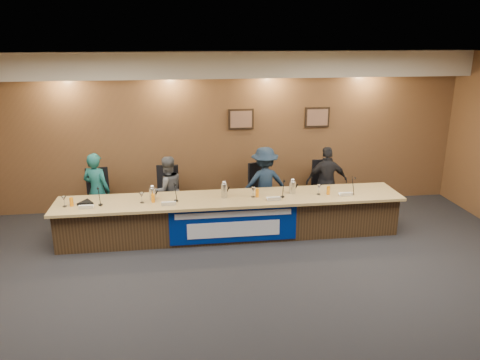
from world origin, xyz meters
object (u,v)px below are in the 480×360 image
at_px(banner, 234,225).
at_px(speakerphone, 86,203).
at_px(office_chair_a, 99,201).
at_px(panelist_c, 264,183).
at_px(office_chair_d, 324,191).
at_px(office_chair_b, 168,198).
at_px(panelist_b, 167,190).
at_px(panelist_d, 327,182).
at_px(dais_body, 231,217).
at_px(panelist_a, 97,191).
at_px(office_chair_c, 263,193).
at_px(carafe_mid, 224,191).
at_px(carafe_left, 153,194).
at_px(carafe_right, 292,187).

relative_size(banner, speakerphone, 6.88).
bearing_deg(office_chair_a, panelist_c, -9.99).
xyz_separation_m(banner, speakerphone, (-2.48, 0.36, 0.40)).
bearing_deg(office_chair_d, panelist_c, -177.34).
distance_m(banner, office_chair_b, 1.70).
relative_size(panelist_b, office_chair_a, 2.77).
bearing_deg(panelist_d, panelist_c, 3.26).
height_order(dais_body, panelist_a, panelist_a).
xyz_separation_m(panelist_b, speakerphone, (-1.35, -0.81, 0.11)).
bearing_deg(office_chair_c, office_chair_a, 156.63).
bearing_deg(office_chair_c, panelist_c, -113.37).
bearing_deg(dais_body, speakerphone, -178.68).
bearing_deg(panelist_c, panelist_d, 175.36).
bearing_deg(panelist_d, banner, 33.36).
bearing_deg(office_chair_d, carafe_mid, -159.18).
bearing_deg(office_chair_c, carafe_left, 178.36).
relative_size(panelist_a, panelist_c, 1.00).
xyz_separation_m(dais_body, panelist_d, (2.01, 0.75, 0.36)).
bearing_deg(carafe_mid, office_chair_b, 138.55).
relative_size(panelist_c, office_chair_c, 3.01).
distance_m(banner, office_chair_d, 2.37).
bearing_deg(office_chair_b, banner, -45.81).
height_order(office_chair_a, office_chair_c, same).
bearing_deg(panelist_d, panelist_a, 3.26).
xyz_separation_m(banner, carafe_right, (1.13, 0.44, 0.48)).
relative_size(panelist_c, speakerphone, 4.52).
xyz_separation_m(dais_body, panelist_b, (-1.13, 0.75, 0.32)).
distance_m(office_chair_b, carafe_mid, 1.40).
distance_m(panelist_a, carafe_left, 1.30).
distance_m(banner, carafe_mid, 0.63).
xyz_separation_m(dais_body, office_chair_a, (-2.43, 0.85, 0.13)).
relative_size(panelist_c, carafe_left, 6.59).
bearing_deg(dais_body, panelist_a, 162.87).
height_order(office_chair_c, speakerphone, speakerphone).
xyz_separation_m(panelist_b, panelist_c, (1.88, 0.00, 0.06)).
bearing_deg(carafe_right, panelist_a, 168.53).
xyz_separation_m(panelist_b, carafe_left, (-0.24, -0.74, 0.19)).
height_order(banner, panelist_c, panelist_c).
relative_size(banner, panelist_d, 1.56).
height_order(banner, speakerphone, speakerphone).
bearing_deg(panelist_c, carafe_right, 113.05).
relative_size(office_chair_a, office_chair_c, 1.00).
relative_size(panelist_d, office_chair_b, 2.94).
distance_m(office_chair_c, carafe_right, 0.98).
bearing_deg(office_chair_b, panelist_c, -0.63).
height_order(banner, carafe_mid, carafe_mid).
height_order(carafe_right, speakerphone, carafe_right).
height_order(dais_body, office_chair_a, dais_body).
bearing_deg(banner, carafe_left, 162.90).
bearing_deg(dais_body, office_chair_d, 22.91).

